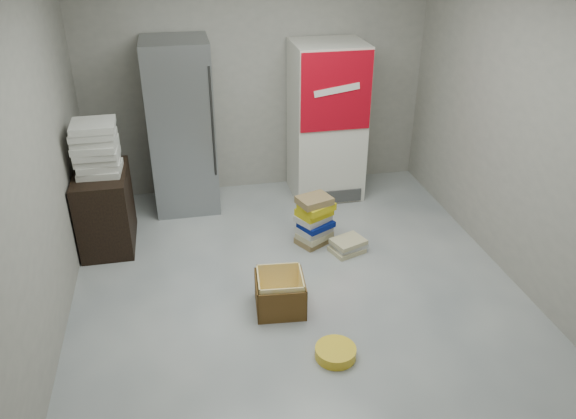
% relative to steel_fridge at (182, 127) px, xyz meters
% --- Properties ---
extents(ground, '(5.00, 5.00, 0.00)m').
position_rel_steel_fridge_xyz_m(ground, '(0.90, -2.13, -0.95)').
color(ground, '#BBBBB6').
rests_on(ground, ground).
extents(room_shell, '(4.04, 5.04, 2.82)m').
position_rel_steel_fridge_xyz_m(room_shell, '(0.90, -2.13, 0.85)').
color(room_shell, '#9E998F').
rests_on(room_shell, ground).
extents(steel_fridge, '(0.70, 0.72, 1.90)m').
position_rel_steel_fridge_xyz_m(steel_fridge, '(0.00, 0.00, 0.00)').
color(steel_fridge, '#A2A6AA').
rests_on(steel_fridge, ground).
extents(coke_cooler, '(0.80, 0.73, 1.80)m').
position_rel_steel_fridge_xyz_m(coke_cooler, '(1.65, -0.01, -0.05)').
color(coke_cooler, silver).
rests_on(coke_cooler, ground).
extents(wood_shelf, '(0.50, 0.80, 0.80)m').
position_rel_steel_fridge_xyz_m(wood_shelf, '(-0.83, -0.73, -0.55)').
color(wood_shelf, black).
rests_on(wood_shelf, ground).
extents(supply_box_stack, '(0.43, 0.44, 0.52)m').
position_rel_steel_fridge_xyz_m(supply_box_stack, '(-0.82, -0.73, 0.11)').
color(supply_box_stack, silver).
rests_on(supply_box_stack, wood_shelf).
extents(phonebook_stack_main, '(0.43, 0.41, 0.54)m').
position_rel_steel_fridge_xyz_m(phonebook_stack_main, '(1.24, -1.16, -0.68)').
color(phonebook_stack_main, olive).
rests_on(phonebook_stack_main, ground).
extents(phonebook_stack_side, '(0.40, 0.35, 0.14)m').
position_rel_steel_fridge_xyz_m(phonebook_stack_side, '(1.54, -1.38, -0.88)').
color(phonebook_stack_side, '#BEB286').
rests_on(phonebook_stack_side, ground).
extents(cardboard_box, '(0.45, 0.45, 0.34)m').
position_rel_steel_fridge_xyz_m(cardboard_box, '(0.69, -2.14, -0.81)').
color(cardboard_box, yellow).
rests_on(cardboard_box, ground).
extents(bucket_lid, '(0.39, 0.39, 0.09)m').
position_rel_steel_fridge_xyz_m(bucket_lid, '(1.00, -2.82, -0.91)').
color(bucket_lid, yellow).
rests_on(bucket_lid, ground).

